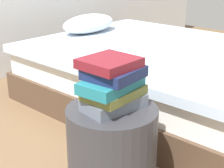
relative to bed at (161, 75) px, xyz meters
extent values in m
cube|color=#4C3828|center=(0.00, -0.01, -0.12)|extent=(1.63, 2.09, 0.22)
cube|color=white|center=(0.00, -0.01, 0.08)|extent=(1.56, 2.01, 0.18)
cube|color=silver|center=(0.00, -0.01, 0.20)|extent=(1.65, 2.06, 0.06)
ellipsoid|color=silver|center=(-0.05, 0.78, 0.31)|extent=(0.58, 0.32, 0.16)
cylinder|color=#333338|center=(-1.06, -0.54, 0.00)|extent=(0.42, 0.42, 0.46)
cube|color=slate|center=(-1.05, -0.54, 0.26)|extent=(0.29, 0.18, 0.06)
cube|color=olive|center=(-1.05, -0.54, 0.31)|extent=(0.28, 0.20, 0.04)
cube|color=#1E727F|center=(-1.07, -0.54, 0.35)|extent=(0.31, 0.21, 0.05)
cube|color=#19234C|center=(-1.06, -0.55, 0.40)|extent=(0.25, 0.24, 0.05)
cube|color=maroon|center=(-1.07, -0.53, 0.45)|extent=(0.23, 0.22, 0.04)
camera|label=1|loc=(-2.04, -1.54, 0.87)|focal=55.02mm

